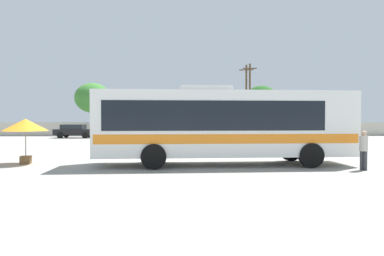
{
  "coord_description": "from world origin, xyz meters",
  "views": [
    {
      "loc": [
        -1.7,
        -16.35,
        2.05
      ],
      "look_at": [
        -1.39,
        1.06,
        1.6
      ],
      "focal_mm": 33.16,
      "sensor_mm": 36.0,
      "label": 1
    }
  ],
  "objects_px": {
    "coach_bus_white_orange": "(221,123)",
    "roadside_tree_left": "(92,98)",
    "attendant_by_bus_door": "(364,148)",
    "vendor_umbrella_near_gate_orange": "(25,126)",
    "roadside_tree_midright": "(261,100)",
    "parked_car_leftmost_black": "(75,131)",
    "utility_pole_near": "(250,98)",
    "parked_car_second_black": "(132,131)",
    "parked_car_rightmost_red": "(241,131)",
    "parked_car_third_grey": "(186,131)",
    "roadside_tree_midleft": "(151,105)",
    "utility_pole_far": "(246,99)"
  },
  "relations": [
    {
      "from": "utility_pole_near",
      "to": "parked_car_leftmost_black",
      "type": "bearing_deg",
      "value": -159.3
    },
    {
      "from": "parked_car_second_black",
      "to": "utility_pole_far",
      "type": "distance_m",
      "value": 15.44
    },
    {
      "from": "parked_car_leftmost_black",
      "to": "roadside_tree_left",
      "type": "height_order",
      "value": "roadside_tree_left"
    },
    {
      "from": "attendant_by_bus_door",
      "to": "vendor_umbrella_near_gate_orange",
      "type": "relative_size",
      "value": 0.77
    },
    {
      "from": "parked_car_leftmost_black",
      "to": "utility_pole_far",
      "type": "bearing_deg",
      "value": 18.11
    },
    {
      "from": "utility_pole_far",
      "to": "roadside_tree_left",
      "type": "distance_m",
      "value": 20.48
    },
    {
      "from": "utility_pole_far",
      "to": "vendor_umbrella_near_gate_orange",
      "type": "bearing_deg",
      "value": -117.65
    },
    {
      "from": "parked_car_third_grey",
      "to": "roadside_tree_midright",
      "type": "bearing_deg",
      "value": 41.2
    },
    {
      "from": "vendor_umbrella_near_gate_orange",
      "to": "utility_pole_near",
      "type": "relative_size",
      "value": 0.22
    },
    {
      "from": "roadside_tree_midright",
      "to": "parked_car_second_black",
      "type": "bearing_deg",
      "value": -151.45
    },
    {
      "from": "attendant_by_bus_door",
      "to": "utility_pole_far",
      "type": "relative_size",
      "value": 0.18
    },
    {
      "from": "parked_car_leftmost_black",
      "to": "roadside_tree_midleft",
      "type": "height_order",
      "value": "roadside_tree_midleft"
    },
    {
      "from": "parked_car_rightmost_red",
      "to": "utility_pole_far",
      "type": "height_order",
      "value": "utility_pole_far"
    },
    {
      "from": "parked_car_leftmost_black",
      "to": "roadside_tree_left",
      "type": "bearing_deg",
      "value": 93.52
    },
    {
      "from": "vendor_umbrella_near_gate_orange",
      "to": "parked_car_leftmost_black",
      "type": "distance_m",
      "value": 22.64
    },
    {
      "from": "parked_car_second_black",
      "to": "utility_pole_near",
      "type": "relative_size",
      "value": 0.51
    },
    {
      "from": "roadside_tree_midleft",
      "to": "roadside_tree_midright",
      "type": "distance_m",
      "value": 14.7
    },
    {
      "from": "parked_car_third_grey",
      "to": "utility_pole_near",
      "type": "relative_size",
      "value": 0.47
    },
    {
      "from": "utility_pole_near",
      "to": "utility_pole_far",
      "type": "height_order",
      "value": "utility_pole_near"
    },
    {
      "from": "coach_bus_white_orange",
      "to": "roadside_tree_left",
      "type": "distance_m",
      "value": 35.32
    },
    {
      "from": "parked_car_rightmost_red",
      "to": "roadside_tree_midright",
      "type": "relative_size",
      "value": 0.67
    },
    {
      "from": "vendor_umbrella_near_gate_orange",
      "to": "roadside_tree_midleft",
      "type": "bearing_deg",
      "value": 85.22
    },
    {
      "from": "roadside_tree_midright",
      "to": "parked_car_leftmost_black",
      "type": "bearing_deg",
      "value": -159.1
    },
    {
      "from": "parked_car_second_black",
      "to": "parked_car_rightmost_red",
      "type": "bearing_deg",
      "value": -2.01
    },
    {
      "from": "vendor_umbrella_near_gate_orange",
      "to": "parked_car_third_grey",
      "type": "height_order",
      "value": "vendor_umbrella_near_gate_orange"
    },
    {
      "from": "vendor_umbrella_near_gate_orange",
      "to": "parked_car_rightmost_red",
      "type": "distance_m",
      "value": 25.28
    },
    {
      "from": "utility_pole_near",
      "to": "roadside_tree_midright",
      "type": "distance_m",
      "value": 1.83
    },
    {
      "from": "vendor_umbrella_near_gate_orange",
      "to": "parked_car_leftmost_black",
      "type": "height_order",
      "value": "vendor_umbrella_near_gate_orange"
    },
    {
      "from": "vendor_umbrella_near_gate_orange",
      "to": "parked_car_second_black",
      "type": "distance_m",
      "value": 22.03
    },
    {
      "from": "roadside_tree_midleft",
      "to": "parked_car_leftmost_black",
      "type": "bearing_deg",
      "value": -127.69
    },
    {
      "from": "parked_car_second_black",
      "to": "roadside_tree_midleft",
      "type": "bearing_deg",
      "value": 83.49
    },
    {
      "from": "coach_bus_white_orange",
      "to": "vendor_umbrella_near_gate_orange",
      "type": "bearing_deg",
      "value": 176.78
    },
    {
      "from": "parked_car_second_black",
      "to": "parked_car_third_grey",
      "type": "relative_size",
      "value": 1.09
    },
    {
      "from": "parked_car_rightmost_red",
      "to": "roadside_tree_midright",
      "type": "distance_m",
      "value": 10.56
    },
    {
      "from": "coach_bus_white_orange",
      "to": "parked_car_third_grey",
      "type": "relative_size",
      "value": 2.64
    },
    {
      "from": "roadside_tree_midleft",
      "to": "roadside_tree_left",
      "type": "bearing_deg",
      "value": 179.04
    },
    {
      "from": "parked_car_second_black",
      "to": "parked_car_rightmost_red",
      "type": "xyz_separation_m",
      "value": [
        11.65,
        -0.41,
        0.04
      ]
    },
    {
      "from": "roadside_tree_midright",
      "to": "utility_pole_far",
      "type": "bearing_deg",
      "value": -139.87
    },
    {
      "from": "parked_car_second_black",
      "to": "utility_pole_far",
      "type": "relative_size",
      "value": 0.53
    },
    {
      "from": "coach_bus_white_orange",
      "to": "roadside_tree_left",
      "type": "bearing_deg",
      "value": 113.68
    },
    {
      "from": "parked_car_third_grey",
      "to": "parked_car_second_black",
      "type": "bearing_deg",
      "value": 178.31
    },
    {
      "from": "attendant_by_bus_door",
      "to": "parked_car_third_grey",
      "type": "bearing_deg",
      "value": 106.35
    },
    {
      "from": "vendor_umbrella_near_gate_orange",
      "to": "roadside_tree_midleft",
      "type": "xyz_separation_m",
      "value": [
        2.64,
        31.6,
        2.22
      ]
    },
    {
      "from": "parked_car_third_grey",
      "to": "roadside_tree_left",
      "type": "bearing_deg",
      "value": 141.63
    },
    {
      "from": "attendant_by_bus_door",
      "to": "parked_car_second_black",
      "type": "height_order",
      "value": "attendant_by_bus_door"
    },
    {
      "from": "attendant_by_bus_door",
      "to": "parked_car_rightmost_red",
      "type": "height_order",
      "value": "attendant_by_bus_door"
    },
    {
      "from": "parked_car_second_black",
      "to": "parked_car_third_grey",
      "type": "bearing_deg",
      "value": -1.69
    },
    {
      "from": "utility_pole_far",
      "to": "roadside_tree_midright",
      "type": "height_order",
      "value": "utility_pole_far"
    },
    {
      "from": "coach_bus_white_orange",
      "to": "utility_pole_near",
      "type": "distance_m",
      "value": 31.19
    },
    {
      "from": "parked_car_second_black",
      "to": "parked_car_third_grey",
      "type": "distance_m",
      "value": 5.77
    }
  ]
}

